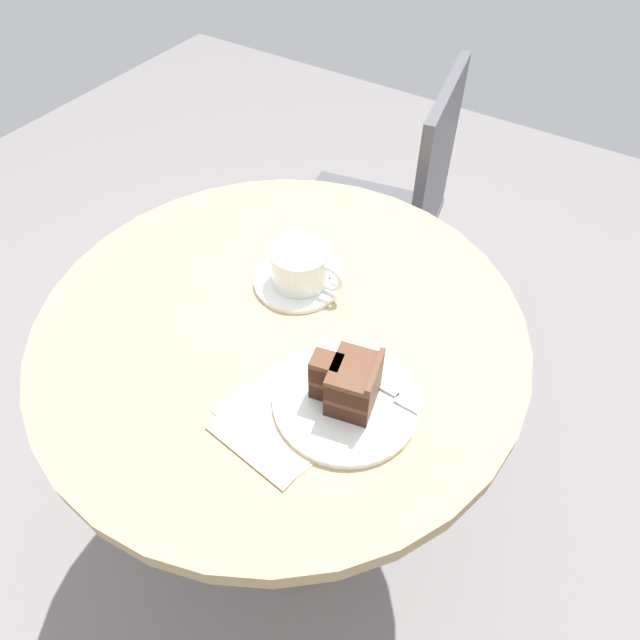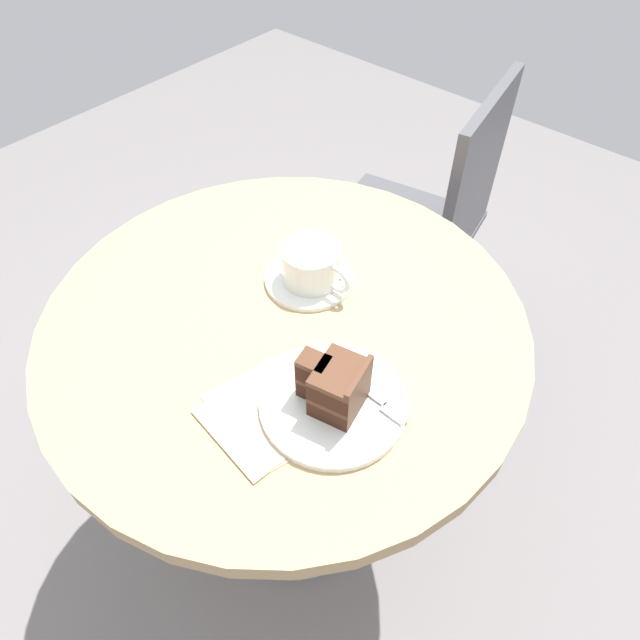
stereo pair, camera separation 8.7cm
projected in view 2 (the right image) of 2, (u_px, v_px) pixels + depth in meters
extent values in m
cube|color=slate|center=(297.00, 509.00, 1.49)|extent=(4.40, 4.40, 0.01)
cylinder|color=tan|center=(284.00, 325.00, 0.94)|extent=(0.80, 0.80, 0.03)
cylinder|color=silver|center=(292.00, 437.00, 1.21)|extent=(0.07, 0.07, 0.69)
cylinder|color=silver|center=(297.00, 507.00, 1.48)|extent=(0.36, 0.36, 0.02)
cylinder|color=silver|center=(309.00, 278.00, 0.99)|extent=(0.15, 0.15, 0.01)
cylinder|color=silver|center=(311.00, 264.00, 0.96)|extent=(0.10, 0.10, 0.06)
cylinder|color=beige|center=(311.00, 250.00, 0.93)|extent=(0.09, 0.09, 0.00)
torus|color=silver|center=(337.00, 279.00, 0.93)|extent=(0.05, 0.01, 0.05)
cube|color=silver|center=(330.00, 267.00, 1.00)|extent=(0.08, 0.03, 0.00)
ellipsoid|color=silver|center=(346.00, 284.00, 0.97)|extent=(0.02, 0.02, 0.00)
cylinder|color=silver|center=(333.00, 403.00, 0.81)|extent=(0.21, 0.21, 0.01)
cube|color=#381E14|center=(339.00, 397.00, 0.79)|extent=(0.08, 0.09, 0.03)
cube|color=#381E14|center=(314.00, 386.00, 0.81)|extent=(0.05, 0.04, 0.03)
cube|color=#4C2B19|center=(339.00, 389.00, 0.78)|extent=(0.08, 0.09, 0.01)
cube|color=#4C2B19|center=(314.00, 378.00, 0.79)|extent=(0.05, 0.04, 0.01)
cube|color=#381E14|center=(339.00, 381.00, 0.76)|extent=(0.08, 0.09, 0.03)
cube|color=#381E14|center=(314.00, 370.00, 0.78)|extent=(0.05, 0.04, 0.03)
cube|color=#4C2B19|center=(340.00, 372.00, 0.75)|extent=(0.08, 0.09, 0.01)
cube|color=#4C2B19|center=(314.00, 361.00, 0.76)|extent=(0.05, 0.04, 0.01)
cube|color=#4C2B19|center=(358.00, 394.00, 0.76)|extent=(0.02, 0.07, 0.09)
cube|color=silver|center=(353.00, 381.00, 0.83)|extent=(0.12, 0.01, 0.00)
cube|color=silver|center=(395.00, 412.00, 0.79)|extent=(0.04, 0.02, 0.00)
cube|color=tan|center=(276.00, 409.00, 0.81)|extent=(0.20, 0.20, 0.00)
cube|color=tan|center=(264.00, 415.00, 0.80)|extent=(0.16, 0.16, 0.00)
cylinder|color=#4C4C51|center=(366.00, 241.00, 1.87)|extent=(0.02, 0.02, 0.43)
cylinder|color=#4C4C51|center=(317.00, 302.00, 1.68)|extent=(0.02, 0.02, 0.43)
cylinder|color=#4C4C51|center=(459.00, 274.00, 1.76)|extent=(0.02, 0.02, 0.43)
cylinder|color=#4C4C51|center=(418.00, 344.00, 1.58)|extent=(0.02, 0.02, 0.43)
cube|color=#4C4C51|center=(397.00, 230.00, 1.56)|extent=(0.45, 0.45, 0.02)
cube|color=#4C4C51|center=(475.00, 181.00, 1.34)|extent=(0.09, 0.36, 0.42)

